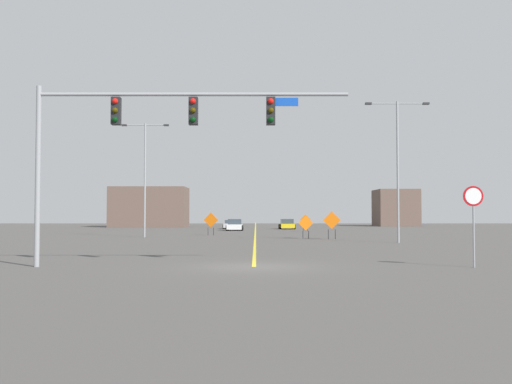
{
  "coord_description": "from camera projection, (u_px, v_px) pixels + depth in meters",
  "views": [
    {
      "loc": [
        0.08,
        -21.8,
        1.99
      ],
      "look_at": [
        0.19,
        25.32,
        3.8
      ],
      "focal_mm": 40.43,
      "sensor_mm": 36.0,
      "label": 1
    }
  ],
  "objects": [
    {
      "name": "street_lamp_mid_left",
      "position": [
        144.0,
        171.0,
        49.73
      ],
      "size": [
        4.09,
        0.24,
        9.85
      ],
      "color": "gray",
      "rests_on": "ground"
    },
    {
      "name": "ground",
      "position": [
        253.0,
        267.0,
        21.7
      ],
      "size": [
        204.85,
        204.85,
        0.0
      ],
      "primitive_type": "plane",
      "color": "#4C4947"
    },
    {
      "name": "construction_sign_median_near",
      "position": [
        304.0,
        224.0,
        46.87
      ],
      "size": [
        1.21,
        0.18,
        1.86
      ],
      "color": "orange",
      "rests_on": "ground"
    },
    {
      "name": "car_white_distant",
      "position": [
        233.0,
        225.0,
        70.12
      ],
      "size": [
        2.04,
        3.85,
        1.39
      ],
      "color": "white",
      "rests_on": "ground"
    },
    {
      "name": "construction_sign_left_lane",
      "position": [
        304.0,
        221.0,
        66.56
      ],
      "size": [
        1.27,
        0.2,
        1.98
      ],
      "color": "orange",
      "rests_on": "ground"
    },
    {
      "name": "car_silver_near",
      "position": [
        230.0,
        225.0,
        78.39
      ],
      "size": [
        2.14,
        3.91,
        1.19
      ],
      "color": "#B7BABF",
      "rests_on": "ground"
    },
    {
      "name": "construction_sign_median_far",
      "position": [
        210.0,
        221.0,
        54.04
      ],
      "size": [
        1.38,
        0.36,
        2.15
      ],
      "color": "orange",
      "rests_on": "ground"
    },
    {
      "name": "car_yellow_far",
      "position": [
        286.0,
        224.0,
        77.01
      ],
      "size": [
        2.13,
        4.31,
        1.34
      ],
      "color": "gold",
      "rests_on": "ground"
    },
    {
      "name": "road_centre_stripe",
      "position": [
        254.0,
        229.0,
        78.56
      ],
      "size": [
        0.16,
        113.81,
        0.01
      ],
      "color": "yellow",
      "rests_on": "ground"
    },
    {
      "name": "stop_sign",
      "position": [
        472.0,
        210.0,
        21.51
      ],
      "size": [
        0.76,
        0.07,
        3.04
      ],
      "color": "gray",
      "rests_on": "ground"
    },
    {
      "name": "street_lamp_near_right",
      "position": [
        396.0,
        160.0,
        40.01
      ],
      "size": [
        4.46,
        0.24,
        9.85
      ],
      "color": "gray",
      "rests_on": "ground"
    },
    {
      "name": "construction_sign_left_shoulder",
      "position": [
        330.0,
        222.0,
        45.49
      ],
      "size": [
        1.4,
        0.16,
        2.21
      ],
      "color": "orange",
      "rests_on": "ground"
    },
    {
      "name": "roadside_building_west",
      "position": [
        148.0,
        207.0,
        89.73
      ],
      "size": [
        11.58,
        7.08,
        6.18
      ],
      "color": "brown",
      "rests_on": "ground"
    },
    {
      "name": "roadside_building_east",
      "position": [
        394.0,
        208.0,
        96.15
      ],
      "size": [
        6.58,
        7.22,
        6.07
      ],
      "color": "brown",
      "rests_on": "ground"
    },
    {
      "name": "traffic_signal_assembly",
      "position": [
        148.0,
        125.0,
        21.88
      ],
      "size": [
        11.89,
        0.44,
        6.88
      ],
      "color": "gray",
      "rests_on": "ground"
    }
  ]
}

